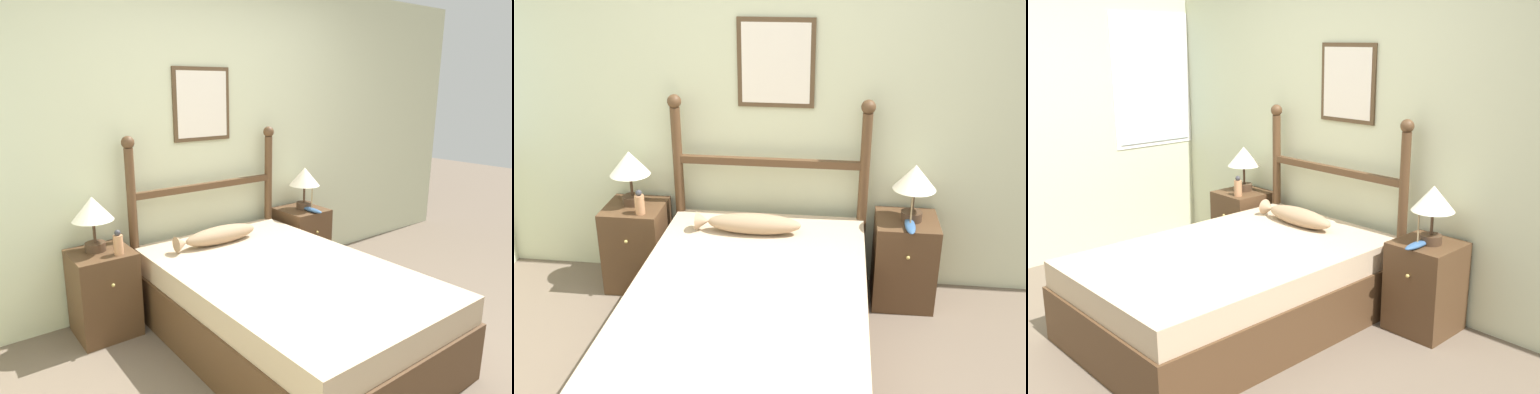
{
  "view_description": "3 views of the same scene",
  "coord_description": "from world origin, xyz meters",
  "views": [
    {
      "loc": [
        -1.94,
        -1.49,
        1.7
      ],
      "look_at": [
        -0.02,
        1.07,
        0.91
      ],
      "focal_mm": 32.0,
      "sensor_mm": 36.0,
      "label": 1
    },
    {
      "loc": [
        0.34,
        -2.15,
        2.24
      ],
      "look_at": [
        -0.04,
        0.99,
        0.92
      ],
      "focal_mm": 42.0,
      "sensor_mm": 36.0,
      "label": 2
    },
    {
      "loc": [
        2.77,
        -1.71,
        1.86
      ],
      "look_at": [
        -0.07,
        1.03,
        0.82
      ],
      "focal_mm": 42.0,
      "sensor_mm": 36.0,
      "label": 3
    }
  ],
  "objects": [
    {
      "name": "bed",
      "position": [
        -0.12,
        0.62,
        0.26
      ],
      "size": [
        1.33,
        2.02,
        0.53
      ],
      "color": "#4C331E",
      "rests_on": "ground_plane"
    },
    {
      "name": "nightstand_right",
      "position": [
        0.8,
        1.47,
        0.3
      ],
      "size": [
        0.4,
        0.42,
        0.6
      ],
      "color": "#4C331E",
      "rests_on": "ground_plane"
    },
    {
      "name": "ground_plane",
      "position": [
        0.0,
        0.0,
        0.0
      ],
      "size": [
        16.0,
        16.0,
        0.0
      ],
      "primitive_type": "plane",
      "color": "brown"
    },
    {
      "name": "model_boat",
      "position": [
        0.8,
        1.34,
        0.62
      ],
      "size": [
        0.07,
        0.25,
        0.21
      ],
      "color": "#335684",
      "rests_on": "nightstand_right"
    },
    {
      "name": "headboard",
      "position": [
        -0.12,
        1.6,
        0.75
      ],
      "size": [
        1.35,
        0.09,
        1.35
      ],
      "color": "#4C331E",
      "rests_on": "ground_plane"
    },
    {
      "name": "table_lamp_right",
      "position": [
        0.82,
        1.46,
        0.88
      ],
      "size": [
        0.27,
        0.27,
        0.38
      ],
      "color": "#422D1E",
      "rests_on": "nightstand_right"
    },
    {
      "name": "table_lamp_left",
      "position": [
        -1.06,
        1.5,
        0.88
      ],
      "size": [
        0.27,
        0.27,
        0.38
      ],
      "color": "#422D1E",
      "rests_on": "nightstand_left"
    },
    {
      "name": "bottle",
      "position": [
        -0.96,
        1.35,
        0.68
      ],
      "size": [
        0.06,
        0.06,
        0.17
      ],
      "color": "tan",
      "rests_on": "nightstand_left"
    },
    {
      "name": "wall_back",
      "position": [
        -0.0,
        1.73,
        1.28
      ],
      "size": [
        6.4,
        0.08,
        2.55
      ],
      "color": "beige",
      "rests_on": "ground_plane"
    },
    {
      "name": "nightstand_left",
      "position": [
        -1.04,
        1.47,
        0.3
      ],
      "size": [
        0.4,
        0.42,
        0.6
      ],
      "color": "#4C331E",
      "rests_on": "ground_plane"
    },
    {
      "name": "fish_pillow",
      "position": [
        -0.21,
        1.29,
        0.6
      ],
      "size": [
        0.68,
        0.16,
        0.13
      ],
      "color": "#997A5B",
      "rests_on": "bed"
    }
  ]
}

